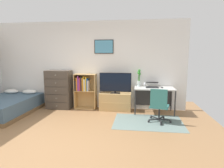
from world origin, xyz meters
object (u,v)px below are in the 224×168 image
office_chair (159,105)px  dresser (59,89)px  wine_glass (145,83)px  computer_mouse (162,87)px  tv_stand (115,102)px  desk (154,92)px  bamboo_vase (139,77)px  bed (5,106)px  television (115,83)px  bookshelf (84,88)px  laptop (152,85)px

office_chair → dresser: bearing=175.8°
dresser → wine_glass: size_ratio=6.66×
computer_mouse → wine_glass: (-0.50, -0.06, 0.12)m
tv_stand → office_chair: office_chair is taller
dresser → office_chair: (2.97, -0.94, -0.14)m
desk → bamboo_vase: bearing=162.7°
dresser → computer_mouse: 3.14m
bamboo_vase → wine_glass: bearing=-60.7°
bed → office_chair: size_ratio=2.40×
desk → computer_mouse: bearing=-21.5°
bamboo_vase → wine_glass: 0.35m
television → dresser: bearing=179.8°
bookshelf → bamboo_vase: size_ratio=2.14×
laptop → computer_mouse: (0.27, -0.11, -0.05)m
laptop → bookshelf: bearing=178.9°
computer_mouse → bamboo_vase: (-0.66, 0.22, 0.25)m
bookshelf → desk: size_ratio=0.97×
laptop → computer_mouse: laptop is taller
bamboo_vase → television: bearing=-170.5°
television → bamboo_vase: bamboo_vase is taller
laptop → television: bearing=-179.1°
office_chair → wine_glass: 0.93m
bookshelf → tv_stand: size_ratio=1.15×
dresser → office_chair: 3.12m
desk → office_chair: (0.05, -0.91, -0.15)m
bed → bookshelf: size_ratio=1.89×
computer_mouse → bamboo_vase: bearing=161.3°
dresser → tv_stand: dresser is taller
television → desk: television is taller
bamboo_vase → office_chair: bearing=-64.9°
desk → computer_mouse: size_ratio=10.85×
television → office_chair: 1.56m
wine_glass → laptop: bearing=38.0°
bed → laptop: laptop is taller
computer_mouse → bookshelf: bearing=175.8°
bed → computer_mouse: 4.49m
tv_stand → laptop: bearing=-0.8°
tv_stand → wine_glass: bearing=-12.5°
wine_glass → bookshelf: bearing=172.7°
bamboo_vase → desk: bearing=-17.3°
desk → computer_mouse: 0.27m
bed → desk: (4.19, 0.77, 0.38)m
bed → desk: desk is taller
dresser → television: dresser is taller
desk → laptop: 0.20m
wine_glass → bed: bearing=-170.9°
dresser → office_chair: bearing=-17.6°
bookshelf → wine_glass: bearing=-7.3°
office_chair → tv_stand: bearing=154.6°
desk → bamboo_vase: bamboo_vase is taller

